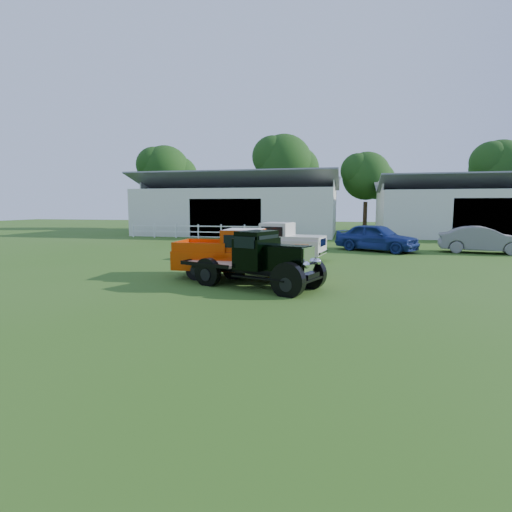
% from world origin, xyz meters
% --- Properties ---
extents(ground, '(120.00, 120.00, 0.00)m').
position_xyz_m(ground, '(0.00, 0.00, 0.00)').
color(ground, '#3C5E21').
extents(shed_left, '(18.80, 10.20, 5.60)m').
position_xyz_m(shed_left, '(-7.00, 26.00, 2.80)').
color(shed_left, beige).
rests_on(shed_left, ground).
extents(shed_right, '(16.80, 9.20, 5.20)m').
position_xyz_m(shed_right, '(14.00, 27.00, 2.60)').
color(shed_right, beige).
rests_on(shed_right, ground).
extents(fence_rail, '(14.20, 0.16, 1.20)m').
position_xyz_m(fence_rail, '(-8.00, 20.00, 0.60)').
color(fence_rail, white).
rests_on(fence_rail, ground).
extents(tree_a, '(6.30, 6.30, 10.50)m').
position_xyz_m(tree_a, '(-18.00, 33.00, 5.25)').
color(tree_a, '#213F0F').
rests_on(tree_a, ground).
extents(tree_b, '(6.90, 6.90, 11.50)m').
position_xyz_m(tree_b, '(-4.00, 34.00, 5.75)').
color(tree_b, '#213F0F').
rests_on(tree_b, ground).
extents(tree_c, '(5.40, 5.40, 9.00)m').
position_xyz_m(tree_c, '(5.00, 33.00, 4.50)').
color(tree_c, '#213F0F').
rests_on(tree_c, ground).
extents(tree_d, '(6.00, 6.00, 10.00)m').
position_xyz_m(tree_d, '(18.00, 34.00, 5.00)').
color(tree_d, '#213F0F').
rests_on(tree_d, ground).
extents(vintage_flatbed, '(5.07, 3.41, 1.87)m').
position_xyz_m(vintage_flatbed, '(0.11, 1.36, 0.93)').
color(vintage_flatbed, black).
rests_on(vintage_flatbed, ground).
extents(red_pickup, '(5.14, 2.11, 1.85)m').
position_xyz_m(red_pickup, '(-0.73, 2.87, 0.93)').
color(red_pickup, '#C23605').
rests_on(red_pickup, ground).
extents(white_pickup, '(5.22, 2.72, 1.83)m').
position_xyz_m(white_pickup, '(-0.36, 8.15, 0.91)').
color(white_pickup, beige).
rests_on(white_pickup, ground).
extents(misc_car_blue, '(5.18, 4.04, 1.65)m').
position_xyz_m(misc_car_blue, '(4.85, 13.31, 0.82)').
color(misc_car_blue, navy).
rests_on(misc_car_blue, ground).
extents(misc_car_grey, '(4.81, 2.31, 1.52)m').
position_xyz_m(misc_car_grey, '(10.71, 13.61, 0.76)').
color(misc_car_grey, slate).
rests_on(misc_car_grey, ground).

